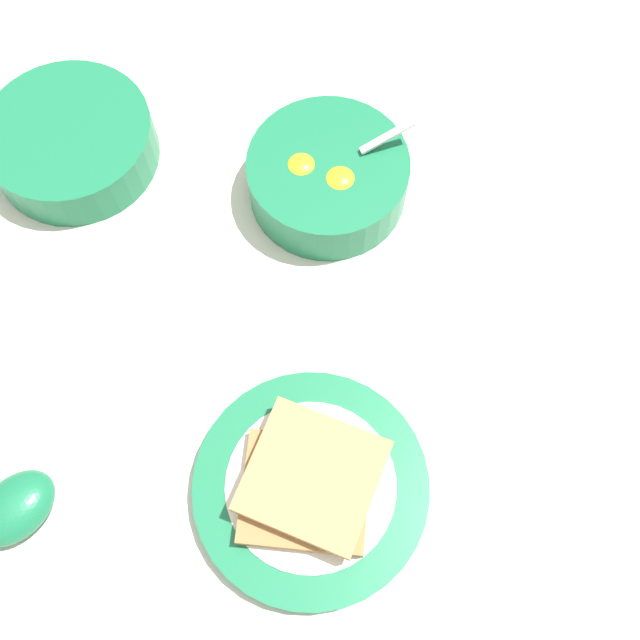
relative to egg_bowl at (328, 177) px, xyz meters
name	(u,v)px	position (x,y,z in m)	size (l,w,h in m)	color
ground_plane	(260,312)	(0.09, 0.11, -0.03)	(3.00, 3.00, 0.00)	silver
egg_bowl	(328,177)	(0.00, 0.00, 0.00)	(0.16, 0.15, 0.08)	#196B42
toast_plate	(311,487)	(0.09, 0.28, -0.02)	(0.19, 0.19, 0.02)	#196B42
toast_sandwich	(311,483)	(0.09, 0.28, 0.01)	(0.14, 0.14, 0.03)	#9E7042
soup_spoon	(1,521)	(0.33, 0.24, -0.01)	(0.16, 0.11, 0.03)	#196B42
congee_bowl	(71,141)	(0.23, -0.10, 0.00)	(0.16, 0.16, 0.05)	#196B42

